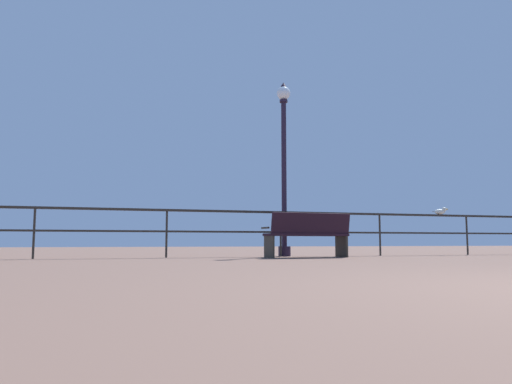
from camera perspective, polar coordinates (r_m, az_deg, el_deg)
The scene contains 4 objects.
pier_railing at distance 10.62m, azimuth 2.94°, elevation -3.62°, with size 24.88×0.05×0.99m.
bench_near_left at distance 9.91m, azimuth 6.21°, elevation -4.79°, with size 1.77×0.79×0.90m.
lamppost_center at distance 10.98m, azimuth 3.32°, elevation 4.19°, with size 0.31×0.31×3.99m.
seagull_on_rail at distance 12.70m, azimuth 21.03°, elevation -2.13°, with size 0.33×0.27×0.18m.
Camera 1 is at (-3.67, -1.72, 0.32)m, focal length 33.77 mm.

